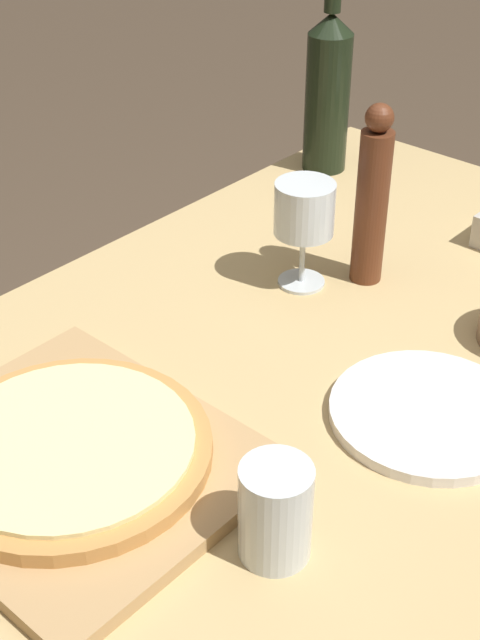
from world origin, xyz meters
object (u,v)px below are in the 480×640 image
Objects in this scene: pizza at (69,448)px; pepper_mill at (372,199)px; wine_glass at (304,212)px; wine_bottle at (328,90)px.

pizza is 1.16× the size of pepper_mill.
wine_glass is (-0.05, 0.46, 0.08)m from pizza.
wine_bottle is 1.33× the size of pepper_mill.
wine_glass is (0.22, -0.34, -0.03)m from wine_bottle.
wine_glass is at bearing 96.42° from pizza.
wine_bottle reaches higher than wine_glass.
wine_bottle is at bearing 122.60° from wine_glass.
wine_glass is at bearing -57.40° from wine_bottle.
pepper_mill is at bearing 50.64° from wine_glass.
pepper_mill is (0.01, 0.54, 0.10)m from pizza.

